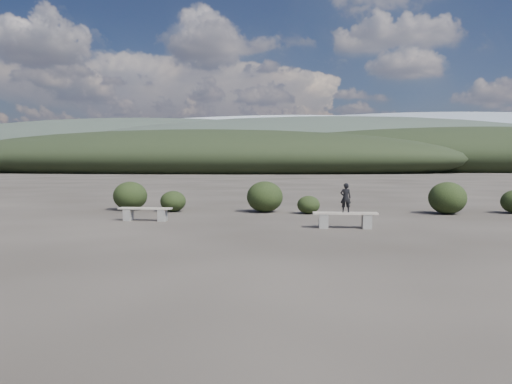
# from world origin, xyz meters

# --- Properties ---
(ground) EXTENTS (1200.00, 1200.00, 0.00)m
(ground) POSITION_xyz_m (0.00, 0.00, 0.00)
(ground) COLOR #2A2520
(ground) RESTS_ON ground
(bench_left) EXTENTS (1.75, 0.38, 0.44)m
(bench_left) POSITION_xyz_m (-4.67, 5.58, 0.27)
(bench_left) COLOR slate
(bench_left) RESTS_ON ground
(bench_right) EXTENTS (1.89, 0.47, 0.47)m
(bench_right) POSITION_xyz_m (1.77, 4.46, 0.28)
(bench_right) COLOR slate
(bench_right) RESTS_ON ground
(seated_person) EXTENTS (0.32, 0.22, 0.86)m
(seated_person) POSITION_xyz_m (1.78, 4.46, 0.90)
(seated_person) COLOR black
(seated_person) RESTS_ON bench_right
(shrub_a) EXTENTS (1.00, 1.00, 0.82)m
(shrub_a) POSITION_xyz_m (-4.65, 8.71, 0.41)
(shrub_a) COLOR black
(shrub_a) RESTS_ON ground
(shrub_b) EXTENTS (1.40, 1.40, 1.20)m
(shrub_b) POSITION_xyz_m (-1.06, 8.95, 0.60)
(shrub_b) COLOR black
(shrub_b) RESTS_ON ground
(shrub_c) EXTENTS (0.85, 0.85, 0.68)m
(shrub_c) POSITION_xyz_m (0.64, 8.52, 0.34)
(shrub_c) COLOR black
(shrub_c) RESTS_ON ground
(shrub_d) EXTENTS (1.38, 1.38, 1.21)m
(shrub_d) POSITION_xyz_m (5.78, 9.03, 0.60)
(shrub_d) COLOR black
(shrub_d) RESTS_ON ground
(shrub_f) EXTENTS (1.37, 1.37, 1.16)m
(shrub_f) POSITION_xyz_m (-6.57, 9.18, 0.58)
(shrub_f) COLOR black
(shrub_f) RESTS_ON ground
(mountain_ridges) EXTENTS (500.00, 400.00, 56.00)m
(mountain_ridges) POSITION_xyz_m (-7.48, 339.06, 10.84)
(mountain_ridges) COLOR black
(mountain_ridges) RESTS_ON ground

